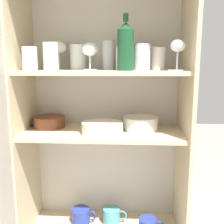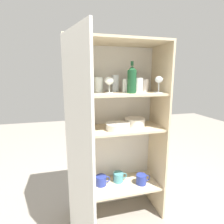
% 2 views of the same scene
% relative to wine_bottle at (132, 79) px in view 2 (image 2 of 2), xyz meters
% --- Properties ---
extents(cupboard_back_panel, '(0.82, 0.02, 1.54)m').
position_rel_wine_bottle_xyz_m(cupboard_back_panel, '(-0.11, 0.24, -0.49)').
color(cupboard_back_panel, silver).
rests_on(cupboard_back_panel, ground_plane).
extents(cupboard_side_left, '(0.02, 0.36, 1.54)m').
position_rel_wine_bottle_xyz_m(cupboard_side_left, '(-0.51, 0.07, -0.49)').
color(cupboard_side_left, '#CCB793').
rests_on(cupboard_side_left, ground_plane).
extents(cupboard_side_right, '(0.02, 0.36, 1.54)m').
position_rel_wine_bottle_xyz_m(cupboard_side_right, '(0.29, 0.07, -0.49)').
color(cupboard_side_right, '#CCB793').
rests_on(cupboard_side_right, ground_plane).
extents(cupboard_top_panel, '(0.82, 0.36, 0.02)m').
position_rel_wine_bottle_xyz_m(cupboard_top_panel, '(-0.11, 0.07, 0.29)').
color(cupboard_top_panel, '#CCB793').
rests_on(cupboard_top_panel, cupboard_side_left).
extents(shelf_board_lower, '(0.79, 0.32, 0.02)m').
position_rel_wine_bottle_xyz_m(shelf_board_lower, '(-0.11, 0.07, -0.96)').
color(shelf_board_lower, beige).
extents(shelf_board_middle, '(0.79, 0.32, 0.02)m').
position_rel_wine_bottle_xyz_m(shelf_board_middle, '(-0.11, 0.07, -0.42)').
color(shelf_board_middle, beige).
extents(shelf_board_upper, '(0.79, 0.32, 0.02)m').
position_rel_wine_bottle_xyz_m(shelf_board_upper, '(-0.11, 0.07, -0.12)').
color(shelf_board_upper, beige).
extents(cupboard_door, '(0.15, 0.39, 1.54)m').
position_rel_wine_bottle_xyz_m(cupboard_door, '(-0.45, -0.30, -0.49)').
color(cupboard_door, silver).
rests_on(cupboard_door, ground_plane).
extents(tumbler_glass_0, '(0.06, 0.06, 0.11)m').
position_rel_wine_bottle_xyz_m(tumbler_glass_0, '(-0.02, 0.09, -0.05)').
color(tumbler_glass_0, white).
rests_on(tumbler_glass_0, shelf_board_upper).
extents(tumbler_glass_1, '(0.07, 0.07, 0.11)m').
position_rel_wine_bottle_xyz_m(tumbler_glass_1, '(-0.43, -0.02, -0.06)').
color(tumbler_glass_1, white).
rests_on(tumbler_glass_1, shelf_board_upper).
extents(tumbler_glass_2, '(0.07, 0.07, 0.11)m').
position_rel_wine_bottle_xyz_m(tumbler_glass_2, '(0.16, 0.11, -0.05)').
color(tumbler_glass_2, silver).
rests_on(tumbler_glass_2, shelf_board_upper).
extents(tumbler_glass_3, '(0.08, 0.08, 0.13)m').
position_rel_wine_bottle_xyz_m(tumbler_glass_3, '(-0.24, 0.15, -0.05)').
color(tumbler_glass_3, white).
rests_on(tumbler_glass_3, shelf_board_upper).
extents(tumbler_glass_4, '(0.08, 0.08, 0.12)m').
position_rel_wine_bottle_xyz_m(tumbler_glass_4, '(0.07, 0.05, -0.05)').
color(tumbler_glass_4, white).
rests_on(tumbler_glass_4, shelf_board_upper).
extents(tumbler_glass_5, '(0.06, 0.06, 0.15)m').
position_rel_wine_bottle_xyz_m(tumbler_glass_5, '(-0.09, 0.17, -0.04)').
color(tumbler_glass_5, white).
rests_on(tumbler_glass_5, shelf_board_upper).
extents(tumbler_glass_6, '(0.07, 0.07, 0.13)m').
position_rel_wine_bottle_xyz_m(tumbler_glass_6, '(-0.35, 0.02, -0.04)').
color(tumbler_glass_6, white).
rests_on(tumbler_glass_6, shelf_board_upper).
extents(wine_glass_0, '(0.08, 0.08, 0.13)m').
position_rel_wine_bottle_xyz_m(wine_glass_0, '(-0.17, 0.06, -0.02)').
color(wine_glass_0, white).
rests_on(wine_glass_0, shelf_board_upper).
extents(wine_glass_1, '(0.08, 0.08, 0.13)m').
position_rel_wine_bottle_xyz_m(wine_glass_1, '(0.23, -0.02, -0.02)').
color(wine_glass_1, white).
rests_on(wine_glass_1, shelf_board_upper).
extents(wine_glass_2, '(0.09, 0.09, 0.15)m').
position_rel_wine_bottle_xyz_m(wine_glass_2, '(-0.34, 0.15, -0.00)').
color(wine_glass_2, white).
rests_on(wine_glass_2, shelf_board_upper).
extents(wine_bottle, '(0.07, 0.07, 0.25)m').
position_rel_wine_bottle_xyz_m(wine_bottle, '(0.00, 0.00, 0.00)').
color(wine_bottle, '#194728').
rests_on(wine_bottle, shelf_board_upper).
extents(plate_stack_white, '(0.20, 0.20, 0.05)m').
position_rel_wine_bottle_xyz_m(plate_stack_white, '(-0.11, 0.02, -0.38)').
color(plate_stack_white, silver).
rests_on(plate_stack_white, shelf_board_middle).
extents(mixing_bowl_large, '(0.18, 0.18, 0.07)m').
position_rel_wine_bottle_xyz_m(mixing_bowl_large, '(0.08, 0.10, -0.37)').
color(mixing_bowl_large, silver).
rests_on(mixing_bowl_large, shelf_board_middle).
extents(serving_bowl_small, '(0.16, 0.16, 0.06)m').
position_rel_wine_bottle_xyz_m(serving_bowl_small, '(-0.40, 0.12, -0.38)').
color(serving_bowl_small, brown).
rests_on(serving_bowl_small, shelf_board_middle).
extents(coffee_mug_primary, '(0.13, 0.09, 0.09)m').
position_rel_wine_bottle_xyz_m(coffee_mug_primary, '(0.13, 0.03, -0.91)').
color(coffee_mug_primary, '#283893').
rests_on(coffee_mug_primary, shelf_board_lower).
extents(coffee_mug_extra_1, '(0.13, 0.09, 0.09)m').
position_rel_wine_bottle_xyz_m(coffee_mug_extra_1, '(-0.07, 0.12, -0.91)').
color(coffee_mug_extra_1, teal).
rests_on(coffee_mug_extra_1, shelf_board_lower).
extents(coffee_mug_extra_2, '(0.14, 0.10, 0.09)m').
position_rel_wine_bottle_xyz_m(coffee_mug_extra_2, '(-0.24, 0.10, -0.91)').
color(coffee_mug_extra_2, '#283893').
rests_on(coffee_mug_extra_2, shelf_board_lower).
extents(serving_spoon, '(0.17, 0.06, 0.01)m').
position_rel_wine_bottle_xyz_m(serving_spoon, '(-0.38, 0.04, -0.95)').
color(serving_spoon, silver).
rests_on(serving_spoon, shelf_board_lower).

